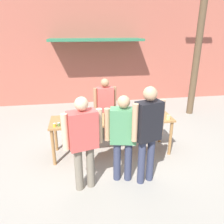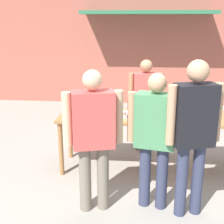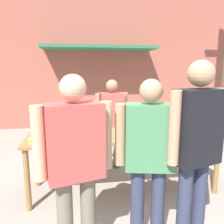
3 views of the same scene
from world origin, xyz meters
TOP-DOWN VIEW (x-y plane):
  - ground_plane at (0.00, 0.00)m, footprint 24.00×24.00m
  - building_facade_back at (0.00, 3.98)m, footprint 12.00×1.11m
  - serving_table at (0.00, 0.00)m, footprint 2.71×0.74m
  - food_tray_sausages at (-0.56, -0.01)m, footprint 0.47×0.29m
  - food_tray_buns at (0.20, -0.01)m, footprint 0.36×0.26m
  - condiment_jar_mustard at (-1.23, -0.26)m, footprint 0.06×0.06m
  - condiment_jar_ketchup at (-1.14, -0.25)m, footprint 0.06×0.06m
  - beer_cup at (1.22, -0.25)m, footprint 0.08×0.08m
  - person_server_behind_table at (-0.05, 0.76)m, footprint 0.59×0.27m
  - person_customer_holding_hotdog at (-0.68, -1.13)m, footprint 0.68×0.37m
  - person_customer_with_cup at (0.45, -1.13)m, footprint 0.62×0.36m
  - person_customer_waiting_in_line at (0.04, -1.01)m, footprint 0.66×0.35m

SIDE VIEW (x-z plane):
  - ground_plane at x=0.00m, z-range 0.00..0.00m
  - serving_table at x=0.00m, z-range 0.34..1.20m
  - food_tray_sausages at x=-0.56m, z-range 0.86..0.90m
  - food_tray_buns at x=0.20m, z-range 0.86..0.91m
  - condiment_jar_mustard at x=-1.23m, z-range 0.86..0.94m
  - condiment_jar_ketchup at x=-1.14m, z-range 0.86..0.94m
  - beer_cup at x=1.22m, z-range 0.86..0.96m
  - person_server_behind_table at x=-0.05m, z-range 0.15..1.76m
  - person_customer_waiting_in_line at x=0.04m, z-range 0.15..1.83m
  - person_customer_holding_hotdog at x=-0.68m, z-range 0.15..1.88m
  - person_customer_with_cup at x=0.45m, z-range 0.18..2.03m
  - building_facade_back at x=0.00m, z-range 0.01..4.51m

